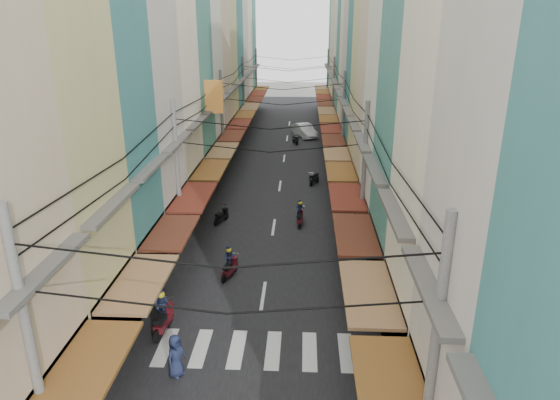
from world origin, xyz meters
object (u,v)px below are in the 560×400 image
(market_umbrella, at_px, (460,326))
(traffic_sign, at_px, (390,241))
(bicycle, at_px, (433,312))
(white_car, at_px, (305,137))

(market_umbrella, height_order, traffic_sign, traffic_sign)
(bicycle, height_order, market_umbrella, market_umbrella)
(white_car, relative_size, traffic_sign, 1.85)
(white_car, bearing_deg, traffic_sign, -105.31)
(traffic_sign, bearing_deg, bicycle, -63.91)
(bicycle, bearing_deg, market_umbrella, 154.98)
(market_umbrella, xyz_separation_m, traffic_sign, (-1.22, 7.23, -0.17))
(market_umbrella, bearing_deg, traffic_sign, 99.61)
(white_car, distance_m, traffic_sign, 31.18)
(market_umbrella, relative_size, traffic_sign, 0.89)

